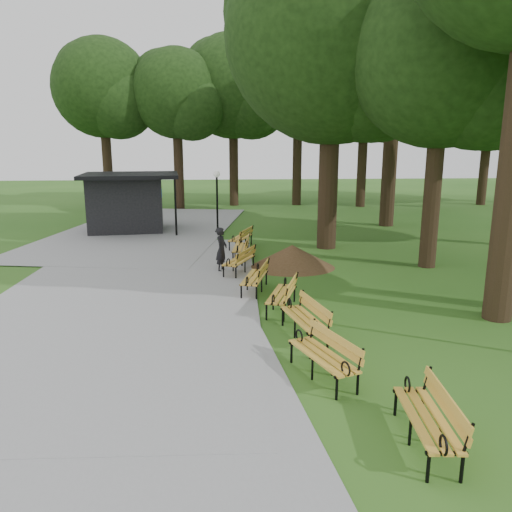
{
  "coord_description": "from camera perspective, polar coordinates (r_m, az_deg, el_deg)",
  "views": [
    {
      "loc": [
        -1.1,
        -11.32,
        4.36
      ],
      "look_at": [
        -0.05,
        2.85,
        1.1
      ],
      "focal_mm": 34.62,
      "sensor_mm": 36.0,
      "label": 1
    }
  ],
  "objects": [
    {
      "name": "tree_backdrop",
      "position": [
        35.46,
        8.9,
        18.31
      ],
      "size": [
        38.21,
        9.44,
        15.58
      ],
      "primitive_type": null,
      "color": "black",
      "rests_on": "ground"
    },
    {
      "name": "bench_6",
      "position": [
        19.0,
        -1.78,
        1.0
      ],
      "size": [
        0.87,
        1.96,
        0.88
      ],
      "primitive_type": null,
      "rotation": [
        0.0,
        0.0,
        -1.7
      ],
      "color": "gold",
      "rests_on": "ground"
    },
    {
      "name": "lawn_tree_2",
      "position": [
        21.23,
        8.88,
        23.95
      ],
      "size": [
        8.49,
        8.49,
        12.76
      ],
      "color": "black",
      "rests_on": "ground"
    },
    {
      "name": "bench_1",
      "position": [
        9.57,
        7.71,
        -11.38
      ],
      "size": [
        1.26,
        2.0,
        0.88
      ],
      "primitive_type": null,
      "rotation": [
        0.0,
        0.0,
        -1.22
      ],
      "color": "gold",
      "rests_on": "ground"
    },
    {
      "name": "bench_4",
      "position": [
        14.74,
        -0.19,
        -2.5
      ],
      "size": [
        1.12,
        2.0,
        0.88
      ],
      "primitive_type": null,
      "rotation": [
        0.0,
        0.0,
        -1.84
      ],
      "color": "gold",
      "rests_on": "ground"
    },
    {
      "name": "bench_3",
      "position": [
        13.13,
        2.94,
        -4.47
      ],
      "size": [
        1.2,
        2.0,
        0.88
      ],
      "primitive_type": null,
      "rotation": [
        0.0,
        0.0,
        -1.89
      ],
      "color": "gold",
      "rests_on": "ground"
    },
    {
      "name": "lawn_tree_1",
      "position": [
        18.61,
        20.84,
        21.02
      ],
      "size": [
        6.24,
        6.24,
        10.4
      ],
      "color": "black",
      "rests_on": "ground"
    },
    {
      "name": "kiosk",
      "position": [
        25.82,
        -14.76,
        6.02
      ],
      "size": [
        5.01,
        4.48,
        2.9
      ],
      "primitive_type": null,
      "rotation": [
        0.0,
        0.0,
        0.1
      ],
      "color": "black",
      "rests_on": "ground"
    },
    {
      "name": "bench_0",
      "position": [
        7.97,
        19.08,
        -17.3
      ],
      "size": [
        0.81,
        1.95,
        0.88
      ],
      "primitive_type": null,
      "rotation": [
        0.0,
        0.0,
        -1.66
      ],
      "color": "gold",
      "rests_on": "ground"
    },
    {
      "name": "bench_5",
      "position": [
        16.89,
        -1.98,
        -0.51
      ],
      "size": [
        1.37,
        1.99,
        0.88
      ],
      "primitive_type": null,
      "rotation": [
        0.0,
        0.0,
        -2.0
      ],
      "color": "gold",
      "rests_on": "ground"
    },
    {
      "name": "lawn_tree_4",
      "position": [
        27.84,
        15.99,
        23.16
      ],
      "size": [
        7.26,
        7.26,
        13.23
      ],
      "color": "black",
      "rests_on": "ground"
    },
    {
      "name": "lamp_post",
      "position": [
        24.38,
        -4.53,
        7.81
      ],
      "size": [
        0.32,
        0.32,
        3.06
      ],
      "color": "black",
      "rests_on": "ground"
    },
    {
      "name": "person",
      "position": [
        17.07,
        -4.01,
        0.75
      ],
      "size": [
        0.53,
        0.65,
        1.54
      ],
      "primitive_type": "imported",
      "rotation": [
        0.0,
        0.0,
        1.25
      ],
      "color": "black",
      "rests_on": "ground"
    },
    {
      "name": "ground",
      "position": [
        12.18,
        1.23,
        -8.05
      ],
      "size": [
        100.0,
        100.0,
        0.0
      ],
      "primitive_type": "plane",
      "color": "#2A5A19",
      "rests_on": "ground"
    },
    {
      "name": "bench_7",
      "position": [
        20.93,
        -1.79,
        2.11
      ],
      "size": [
        1.27,
        2.0,
        0.88
      ],
      "primitive_type": null,
      "rotation": [
        0.0,
        0.0,
        -1.93
      ],
      "color": "gold",
      "rests_on": "ground"
    },
    {
      "name": "dirt_mound",
      "position": [
        17.67,
        4.19,
        -0.03
      ],
      "size": [
        2.58,
        2.58,
        0.83
      ],
      "primitive_type": "cone",
      "color": "#47301C",
      "rests_on": "ground"
    },
    {
      "name": "path",
      "position": [
        15.24,
        -15.07,
        -4.04
      ],
      "size": [
        12.0,
        38.0,
        0.06
      ],
      "primitive_type": "cube",
      "color": "#939396",
      "rests_on": "ground"
    },
    {
      "name": "bench_2",
      "position": [
        11.41,
        5.57,
        -7.24
      ],
      "size": [
        1.03,
        1.99,
        0.88
      ],
      "primitive_type": null,
      "rotation": [
        0.0,
        0.0,
        -1.35
      ],
      "color": "gold",
      "rests_on": "ground"
    }
  ]
}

